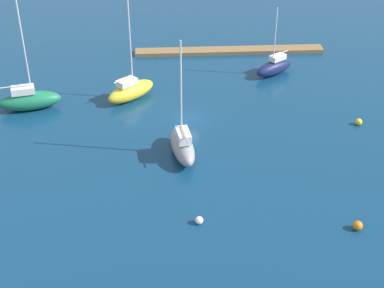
{
  "coord_description": "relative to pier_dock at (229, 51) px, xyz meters",
  "views": [
    {
      "loc": [
        2.8,
        56.93,
        32.36
      ],
      "look_at": [
        0.0,
        7.95,
        1.5
      ],
      "focal_mm": 52.38,
      "sensor_mm": 36.0,
      "label": 1
    }
  ],
  "objects": [
    {
      "name": "water",
      "position": [
        7.06,
        19.42,
        -0.26
      ],
      "size": [
        160.0,
        160.0,
        0.0
      ],
      "primitive_type": "plane",
      "color": "navy",
      "rests_on": "ground"
    },
    {
      "name": "pier_dock",
      "position": [
        0.0,
        0.0,
        0.0
      ],
      "size": [
        27.54,
        2.26,
        0.52
      ],
      "primitive_type": "cube",
      "color": "olive",
      "rests_on": "ground"
    },
    {
      "name": "sailboat_yellow_west_end",
      "position": [
        13.88,
        14.09,
        0.97
      ],
      "size": [
        6.7,
        6.3,
        12.66
      ],
      "rotation": [
        0.0,
        0.0,
        3.86
      ],
      "color": "yellow",
      "rests_on": "water"
    },
    {
      "name": "sailboat_green_far_south",
      "position": [
        25.9,
        15.96,
        1.02
      ],
      "size": [
        7.68,
        4.0,
        13.68
      ],
      "rotation": [
        0.0,
        0.0,
        3.35
      ],
      "color": "#19724C",
      "rests_on": "water"
    },
    {
      "name": "sailboat_navy_near_pier",
      "position": [
        -5.17,
        7.87,
        0.85
      ],
      "size": [
        6.25,
        5.28,
        9.39
      ],
      "rotation": [
        0.0,
        0.0,
        0.62
      ],
      "color": "#141E4C",
      "rests_on": "water"
    },
    {
      "name": "sailboat_gray_outer_mooring",
      "position": [
        8.05,
        27.28,
        1.08
      ],
      "size": [
        3.23,
        7.24,
        12.71
      ],
      "rotation": [
        0.0,
        0.0,
        4.87
      ],
      "color": "gray",
      "rests_on": "water"
    },
    {
      "name": "mooring_buoy_white",
      "position": [
        7.05,
        38.25,
        0.11
      ],
      "size": [
        0.74,
        0.74,
        0.74
      ],
      "primitive_type": "sphere",
      "color": "white",
      "rests_on": "water"
    },
    {
      "name": "mooring_buoy_yellow",
      "position": [
        -12.39,
        21.94,
        0.12
      ],
      "size": [
        0.77,
        0.77,
        0.77
      ],
      "primitive_type": "sphere",
      "color": "yellow",
      "rests_on": "water"
    },
    {
      "name": "mooring_buoy_orange",
      "position": [
        -6.69,
        39.81,
        0.17
      ],
      "size": [
        0.86,
        0.86,
        0.86
      ],
      "primitive_type": "sphere",
      "color": "orange",
      "rests_on": "water"
    }
  ]
}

